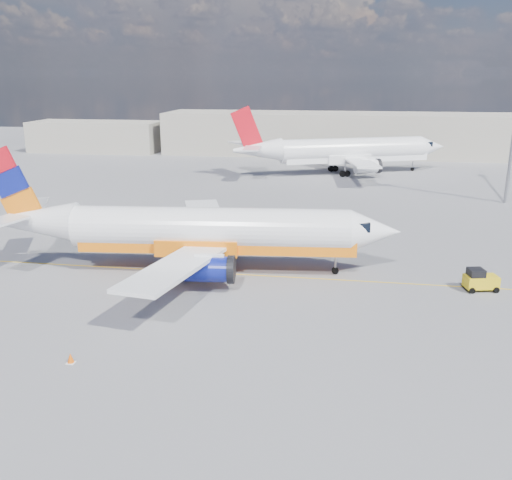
# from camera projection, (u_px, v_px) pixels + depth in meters

# --- Properties ---
(ground) EXTENTS (240.00, 240.00, 0.00)m
(ground) POSITION_uv_depth(u_px,v_px,m) (259.00, 289.00, 42.25)
(ground) COLOR slate
(ground) RESTS_ON ground
(taxi_line) EXTENTS (70.00, 0.15, 0.01)m
(taxi_line) POSITION_uv_depth(u_px,v_px,m) (265.00, 276.00, 45.09)
(taxi_line) COLOR gold
(taxi_line) RESTS_ON ground
(terminal_main) EXTENTS (70.00, 14.00, 8.00)m
(terminal_main) POSITION_uv_depth(u_px,v_px,m) (344.00, 134.00, 111.40)
(terminal_main) COLOR #AAA192
(terminal_main) RESTS_ON ground
(terminal_annex) EXTENTS (26.00, 10.00, 6.00)m
(terminal_annex) POSITION_uv_depth(u_px,v_px,m) (97.00, 136.00, 116.51)
(terminal_annex) COLOR #AAA192
(terminal_annex) RESTS_ON ground
(main_jet) EXTENTS (33.14, 26.12, 10.05)m
(main_jet) POSITION_uv_depth(u_px,v_px,m) (198.00, 231.00, 45.32)
(main_jet) COLOR white
(main_jet) RESTS_ON ground
(second_jet) EXTENTS (35.22, 26.57, 10.81)m
(second_jet) POSITION_uv_depth(u_px,v_px,m) (346.00, 151.00, 89.82)
(second_jet) COLOR white
(second_jet) RESTS_ON ground
(gse_tug) EXTENTS (2.57, 1.91, 1.67)m
(gse_tug) POSITION_uv_depth(u_px,v_px,m) (480.00, 280.00, 41.89)
(gse_tug) COLOR black
(gse_tug) RESTS_ON ground
(traffic_cone) EXTENTS (0.44, 0.44, 0.61)m
(traffic_cone) POSITION_uv_depth(u_px,v_px,m) (71.00, 358.00, 31.45)
(traffic_cone) COLOR white
(traffic_cone) RESTS_ON ground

